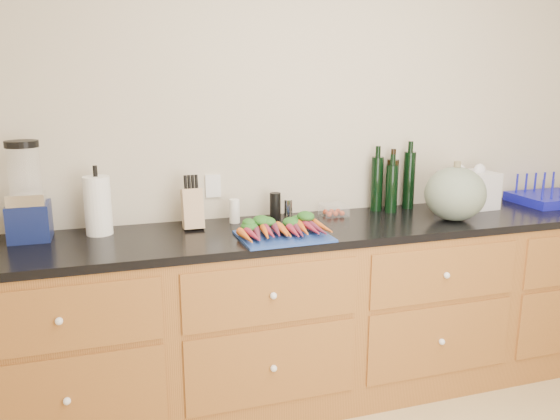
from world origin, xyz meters
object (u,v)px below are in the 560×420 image
object	(u,v)px
cutting_board	(284,236)
blender_appliance	(27,197)
carrots	(282,229)
tomato_box	(334,210)
dish_rack	(551,196)
knife_block	(192,209)
paper_towel	(98,206)
squash	(455,194)

from	to	relation	value
cutting_board	blender_appliance	xyz separation A→B (m)	(-1.14, 0.32, 0.20)
cutting_board	carrots	distance (m)	0.04
tomato_box	dish_rack	xyz separation A→B (m)	(1.39, -0.09, 0.01)
knife_block	dish_rack	xyz separation A→B (m)	(2.17, -0.06, -0.06)
blender_appliance	tomato_box	world-z (taller)	blender_appliance
paper_towel	tomato_box	size ratio (longest dim) A/B	2.01
paper_towel	dish_rack	xyz separation A→B (m)	(2.61, -0.08, -0.10)
tomato_box	dish_rack	distance (m)	1.39
cutting_board	tomato_box	bearing A→B (deg)	40.02
tomato_box	paper_towel	bearing A→B (deg)	-179.53
carrots	squash	bearing A→B (deg)	1.12
paper_towel	knife_block	distance (m)	0.45
squash	dish_rack	xyz separation A→B (m)	(0.82, 0.19, -0.10)
blender_appliance	carrots	bearing A→B (deg)	-14.09
knife_block	dish_rack	distance (m)	2.17
blender_appliance	paper_towel	xyz separation A→B (m)	(0.30, 0.00, -0.06)
cutting_board	knife_block	distance (m)	0.50
paper_towel	tomato_box	xyz separation A→B (m)	(1.22, 0.01, -0.11)
dish_rack	paper_towel	bearing A→B (deg)	178.25
cutting_board	paper_towel	world-z (taller)	paper_towel
paper_towel	knife_block	world-z (taller)	paper_towel
squash	paper_towel	size ratio (longest dim) A/B	1.12
carrots	knife_block	bearing A→B (deg)	145.11
cutting_board	dish_rack	world-z (taller)	dish_rack
squash	knife_block	distance (m)	1.37
paper_towel	knife_block	size ratio (longest dim) A/B	1.42
carrots	squash	world-z (taller)	squash
squash	paper_towel	bearing A→B (deg)	171.49
cutting_board	squash	world-z (taller)	squash
carrots	paper_towel	size ratio (longest dim) A/B	1.48
cutting_board	knife_block	xyz separation A→B (m)	(-0.38, 0.30, 0.09)
squash	paper_towel	xyz separation A→B (m)	(-1.80, 0.27, -0.00)
squash	paper_towel	world-z (taller)	squash
squash	cutting_board	bearing A→B (deg)	-176.96
cutting_board	dish_rack	xyz separation A→B (m)	(1.78, 0.24, 0.04)
cutting_board	tomato_box	size ratio (longest dim) A/B	2.98
carrots	dish_rack	bearing A→B (deg)	6.65
knife_block	squash	bearing A→B (deg)	-10.44
carrots	dish_rack	world-z (taller)	dish_rack
squash	dish_rack	size ratio (longest dim) A/B	0.74
paper_towel	dish_rack	bearing A→B (deg)	-1.75
carrots	paper_towel	xyz separation A→B (m)	(-0.83, 0.29, 0.11)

